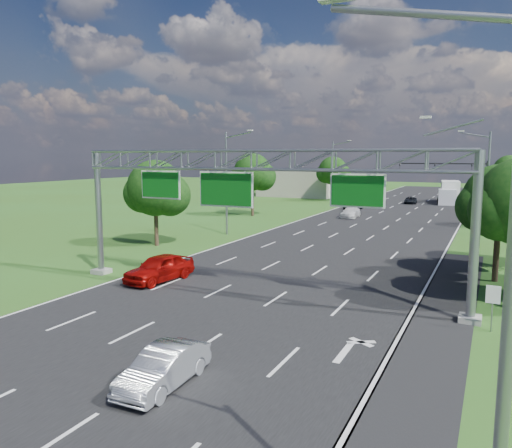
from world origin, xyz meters
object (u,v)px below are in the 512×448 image
Objects in this scene: traffic_signal at (460,174)px; silver_sedan at (164,367)px; sign_gantry at (255,171)px; regulatory_sign at (493,299)px; box_truck at (449,193)px; red_coupe at (159,268)px.

traffic_signal reaches higher than silver_sedan.
silver_sedan is at bearing -79.39° from sign_gantry.
traffic_signal is (7.15, 53.00, -1.72)m from sign_gantry.
regulatory_sign is 0.22× the size of box_truck.
red_coupe is at bearing -107.11° from box_truck.
box_truck is (2.93, 74.57, 1.05)m from silver_sedan.
silver_sedan is at bearing -45.13° from red_coupe.
red_coupe is 1.21× the size of silver_sedan.
traffic_signal is at bearing 95.20° from regulatory_sign.
box_truck reaches higher than regulatory_sign.
regulatory_sign reaches higher than silver_sedan.
silver_sedan is 0.42× the size of box_truck.
sign_gantry is 13.25m from regulatory_sign.
sign_gantry reaches higher than silver_sedan.
regulatory_sign is (12.07, -1.02, -5.38)m from sign_gantry.
silver_sedan is at bearing -98.82° from box_truck.
red_coupe is at bearing -104.56° from traffic_signal.
silver_sedan is (8.78, -11.61, -0.17)m from red_coupe.
silver_sedan is 74.64m from box_truck.
regulatory_sign is 64.38m from box_truck.
sign_gantry is at bearing -101.20° from box_truck.
regulatory_sign is at bearing -90.35° from box_truck.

